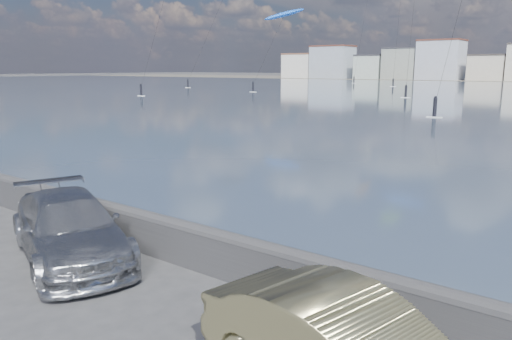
{
  "coord_description": "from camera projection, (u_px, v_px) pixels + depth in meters",
  "views": [
    {
      "loc": [
        7.92,
        -5.12,
        4.56
      ],
      "look_at": [
        1.0,
        4.0,
        2.2
      ],
      "focal_mm": 35.0,
      "sensor_mm": 36.0,
      "label": 1
    }
  ],
  "objects": [
    {
      "name": "seawall",
      "position": [
        188.0,
        242.0,
        11.59
      ],
      "size": [
        400.0,
        0.36,
        1.08
      ],
      "color": "#28282B",
      "rests_on": "ground"
    },
    {
      "name": "kitesurfer_16",
      "position": [
        284.0,
        15.0,
        94.65
      ],
      "size": [
        6.42,
        11.21,
        16.15
      ],
      "color": "blue",
      "rests_on": "ground"
    },
    {
      "name": "ground",
      "position": [
        89.0,
        309.0,
        9.6
      ],
      "size": [
        700.0,
        700.0,
        0.0
      ],
      "primitive_type": "plane",
      "color": "#333335",
      "rests_on": "ground"
    },
    {
      "name": "car_silver",
      "position": [
        69.0,
        228.0,
        12.0
      ],
      "size": [
        5.75,
        3.97,
        1.55
      ],
      "primitive_type": "imported",
      "rotation": [
        0.0,
        0.0,
        1.2
      ],
      "color": "#A5A7AC",
      "rests_on": "ground"
    }
  ]
}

